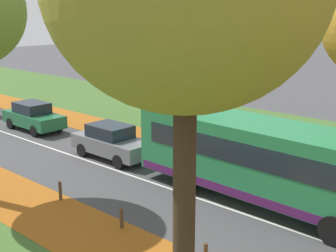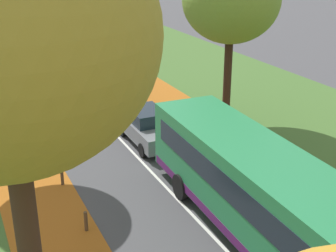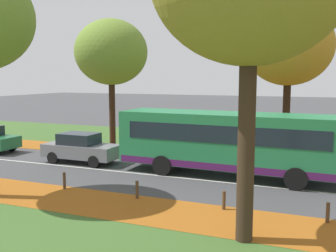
{
  "view_description": "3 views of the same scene",
  "coord_description": "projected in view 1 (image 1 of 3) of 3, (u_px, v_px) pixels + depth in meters",
  "views": [
    {
      "loc": [
        -12.88,
        2.91,
        6.98
      ],
      "look_at": [
        1.98,
        16.34,
        1.86
      ],
      "focal_mm": 50.0,
      "sensor_mm": 36.0,
      "label": 1
    },
    {
      "loc": [
        -6.72,
        0.5,
        8.89
      ],
      "look_at": [
        0.28,
        15.24,
        2.35
      ],
      "focal_mm": 50.0,
      "sensor_mm": 36.0,
      "label": 2
    },
    {
      "loc": [
        -16.71,
        6.74,
        4.67
      ],
      "look_at": [
        2.06,
        14.34,
        2.12
      ],
      "focal_mm": 42.0,
      "sensor_mm": 36.0,
      "label": 3
    }
  ],
  "objects": [
    {
      "name": "car_green_following",
      "position": [
        33.0,
        116.0,
        27.11
      ],
      "size": [
        1.84,
        4.23,
        1.62
      ],
      "color": "#1E6038",
      "rests_on": "ground"
    },
    {
      "name": "tree_right_mid",
      "position": [
        167.0,
        22.0,
        24.57
      ],
      "size": [
        4.71,
        4.71,
        8.37
      ],
      "color": "black",
      "rests_on": "ground"
    },
    {
      "name": "leaf_litter_right",
      "position": [
        244.0,
        163.0,
        21.49
      ],
      "size": [
        2.8,
        60.0,
        0.0
      ],
      "primitive_type": "cube",
      "color": "#9E5619",
      "rests_on": "grass_verge_right"
    },
    {
      "name": "bollard_fifth",
      "position": [
        122.0,
        218.0,
        15.1
      ],
      "size": [
        0.12,
        0.12,
        0.7
      ],
      "primitive_type": "cylinder",
      "color": "#4C3823",
      "rests_on": "ground"
    },
    {
      "name": "bus",
      "position": [
        266.0,
        159.0,
        16.67
      ],
      "size": [
        2.92,
        10.48,
        2.98
      ],
      "color": "#237A47",
      "rests_on": "ground"
    },
    {
      "name": "bollard_sixth",
      "position": [
        60.0,
        191.0,
        17.33
      ],
      "size": [
        0.12,
        0.12,
        0.71
      ],
      "primitive_type": "cylinder",
      "color": "#4C3823",
      "rests_on": "ground"
    },
    {
      "name": "grass_verge_right",
      "position": [
        203.0,
        124.0,
        28.7
      ],
      "size": [
        12.0,
        90.0,
        0.01
      ],
      "primitive_type": "cube",
      "color": "#3D6028",
      "rests_on": "ground"
    },
    {
      "name": "car_grey_lead",
      "position": [
        112.0,
        142.0,
        22.01
      ],
      "size": [
        1.81,
        4.21,
        1.62
      ],
      "color": "slate",
      "rests_on": "ground"
    },
    {
      "name": "road_centre_line",
      "position": [
        83.0,
        159.0,
        22.09
      ],
      "size": [
        0.12,
        80.0,
        0.01
      ],
      "primitive_type": "cube",
      "color": "silver",
      "rests_on": "ground"
    },
    {
      "name": "leaf_litter_left",
      "position": [
        84.0,
        232.0,
        14.88
      ],
      "size": [
        2.8,
        60.0,
        0.0
      ],
      "primitive_type": "cube",
      "color": "#9E5619",
      "rests_on": "grass_verge_left"
    }
  ]
}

